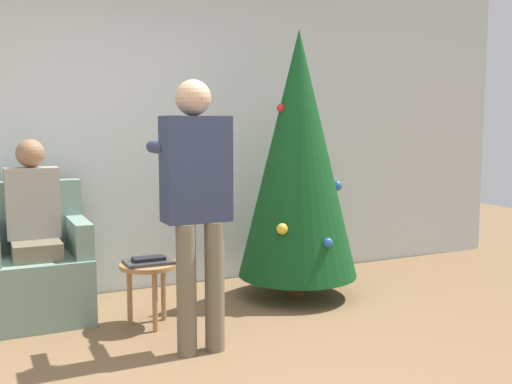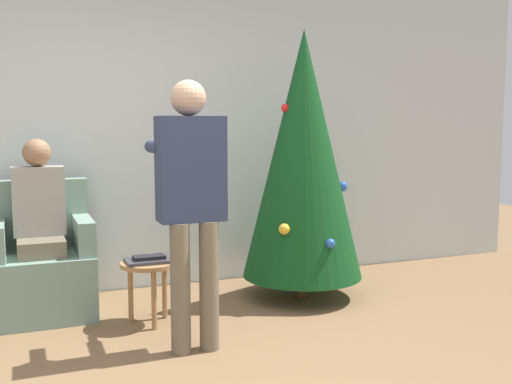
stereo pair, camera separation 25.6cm
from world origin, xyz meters
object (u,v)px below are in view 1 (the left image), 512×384
object	(u,v)px
christmas_tree	(298,155)
person_seated	(34,221)
person_standing	(196,191)
armchair	(36,270)
side_stool	(149,273)

from	to	relation	value
christmas_tree	person_seated	size ratio (longest dim) A/B	1.65
christmas_tree	person_standing	bearing A→B (deg)	-146.07
armchair	side_stool	world-z (taller)	armchair
person_seated	person_standing	xyz separation A→B (m)	(0.84, -1.03, 0.28)
person_seated	person_standing	bearing A→B (deg)	-50.98
person_seated	side_stool	xyz separation A→B (m)	(0.69, -0.47, -0.34)
christmas_tree	armchair	bearing A→B (deg)	171.21
person_seated	christmas_tree	bearing A→B (deg)	-8.09
armchair	person_standing	size ratio (longest dim) A/B	0.59
armchair	person_standing	xyz separation A→B (m)	(0.84, -1.06, 0.63)
side_stool	armchair	bearing A→B (deg)	144.13
side_stool	christmas_tree	bearing A→B (deg)	8.64
armchair	christmas_tree	bearing A→B (deg)	-8.79
armchair	side_stool	bearing A→B (deg)	-35.87
christmas_tree	armchair	xyz separation A→B (m)	(-1.96, 0.30, -0.79)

